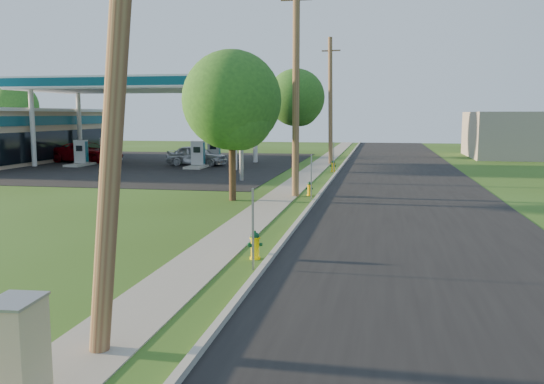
# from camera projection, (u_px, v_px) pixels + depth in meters

# --- Properties ---
(ground_plane) EXTENTS (140.00, 140.00, 0.00)m
(ground_plane) POSITION_uv_depth(u_px,v_px,m) (186.00, 333.00, 9.92)
(ground_plane) COLOR #2C4912
(ground_plane) RESTS_ON ground
(road) EXTENTS (8.00, 120.00, 0.02)m
(road) POSITION_uv_depth(u_px,v_px,m) (418.00, 229.00, 18.83)
(road) COLOR black
(road) RESTS_ON ground
(curb) EXTENTS (0.15, 120.00, 0.15)m
(curb) POSITION_uv_depth(u_px,v_px,m) (297.00, 223.00, 19.56)
(curb) COLOR #A19F94
(curb) RESTS_ON ground
(sidewalk) EXTENTS (1.50, 120.00, 0.03)m
(sidewalk) POSITION_uv_depth(u_px,v_px,m) (247.00, 223.00, 19.89)
(sidewalk) COLOR gray
(sidewalk) RESTS_ON ground
(forecourt) EXTENTS (26.00, 28.00, 0.02)m
(forecourt) POSITION_uv_depth(u_px,v_px,m) (125.00, 164.00, 44.03)
(forecourt) COLOR black
(forecourt) RESTS_ON ground
(utility_pole_near) EXTENTS (1.40, 0.32, 9.48)m
(utility_pole_near) POSITION_uv_depth(u_px,v_px,m) (118.00, 41.00, 8.42)
(utility_pole_near) COLOR brown
(utility_pole_near) RESTS_ON ground
(utility_pole_mid) EXTENTS (1.40, 0.32, 9.80)m
(utility_pole_mid) POSITION_uv_depth(u_px,v_px,m) (296.00, 88.00, 25.93)
(utility_pole_mid) COLOR brown
(utility_pole_mid) RESTS_ON ground
(utility_pole_far) EXTENTS (1.40, 0.32, 9.50)m
(utility_pole_far) POSITION_uv_depth(u_px,v_px,m) (330.00, 101.00, 43.48)
(utility_pole_far) COLOR brown
(utility_pole_far) RESTS_ON ground
(sign_post_near) EXTENTS (0.05, 0.04, 2.00)m
(sign_post_near) POSITION_uv_depth(u_px,v_px,m) (253.00, 229.00, 13.83)
(sign_post_near) COLOR gray
(sign_post_near) RESTS_ON ground
(sign_post_mid) EXTENTS (0.05, 0.04, 2.00)m
(sign_post_mid) POSITION_uv_depth(u_px,v_px,m) (311.00, 177.00, 25.32)
(sign_post_mid) COLOR gray
(sign_post_mid) RESTS_ON ground
(sign_post_far) EXTENTS (0.05, 0.04, 2.00)m
(sign_post_far) POSITION_uv_depth(u_px,v_px,m) (334.00, 157.00, 37.20)
(sign_post_far) COLOR gray
(sign_post_far) RESTS_ON ground
(gas_canopy) EXTENTS (18.18, 9.18, 6.40)m
(gas_canopy) POSITION_uv_depth(u_px,v_px,m) (147.00, 86.00, 42.88)
(gas_canopy) COLOR silver
(gas_canopy) RESTS_ON ground
(fuel_pump_nw) EXTENTS (1.20, 3.20, 1.90)m
(fuel_pump_nw) POSITION_uv_depth(u_px,v_px,m) (81.00, 156.00, 42.44)
(fuel_pump_nw) COLOR #A19F94
(fuel_pump_nw) RESTS_ON ground
(fuel_pump_ne) EXTENTS (1.20, 3.20, 1.90)m
(fuel_pump_ne) POSITION_uv_depth(u_px,v_px,m) (198.00, 158.00, 40.79)
(fuel_pump_ne) COLOR #A19F94
(fuel_pump_ne) RESTS_ON ground
(fuel_pump_sw) EXTENTS (1.20, 3.20, 1.90)m
(fuel_pump_sw) POSITION_uv_depth(u_px,v_px,m) (107.00, 153.00, 46.34)
(fuel_pump_sw) COLOR #A19F94
(fuel_pump_sw) RESTS_ON ground
(fuel_pump_se) EXTENTS (1.20, 3.20, 1.90)m
(fuel_pump_se) POSITION_uv_depth(u_px,v_px,m) (214.00, 154.00, 44.68)
(fuel_pump_se) COLOR #A19F94
(fuel_pump_se) RESTS_ON ground
(price_pylon) EXTENTS (0.34, 2.04, 6.85)m
(price_pylon) POSITION_uv_depth(u_px,v_px,m) (241.00, 84.00, 31.94)
(price_pylon) COLOR gray
(price_pylon) RESTS_ON ground
(tree_verge) EXTENTS (4.30, 4.30, 6.52)m
(tree_verge) POSITION_uv_depth(u_px,v_px,m) (234.00, 104.00, 24.67)
(tree_verge) COLOR #382819
(tree_verge) RESTS_ON ground
(tree_lot) EXTENTS (5.22, 5.22, 7.92)m
(tree_lot) POSITION_uv_depth(u_px,v_px,m) (297.00, 100.00, 52.30)
(tree_lot) COLOR #382819
(tree_lot) RESTS_ON ground
(tree_back) EXTENTS (4.49, 4.49, 6.81)m
(tree_back) POSITION_uv_depth(u_px,v_px,m) (15.00, 108.00, 55.17)
(tree_back) COLOR #382819
(tree_back) RESTS_ON ground
(hydrant_near) EXTENTS (0.39, 0.35, 0.75)m
(hydrant_near) POSITION_uv_depth(u_px,v_px,m) (255.00, 245.00, 14.96)
(hydrant_near) COLOR #FFD905
(hydrant_near) RESTS_ON ground
(hydrant_mid) EXTENTS (0.34, 0.30, 0.67)m
(hydrant_mid) POSITION_uv_depth(u_px,v_px,m) (310.00, 189.00, 26.75)
(hydrant_mid) COLOR yellow
(hydrant_mid) RESTS_ON ground
(hydrant_far) EXTENTS (0.41, 0.36, 0.79)m
(hydrant_far) POSITION_uv_depth(u_px,v_px,m) (333.00, 166.00, 37.82)
(hydrant_far) COLOR yellow
(hydrant_far) RESTS_ON ground
(utility_cabinet) EXTENTS (0.66, 0.83, 1.36)m
(utility_cabinet) POSITION_uv_depth(u_px,v_px,m) (17.00, 349.00, 7.54)
(utility_cabinet) COLOR tan
(utility_cabinet) RESTS_ON ground
(car_red) EXTENTS (6.20, 3.79, 1.61)m
(car_red) POSITION_uv_depth(u_px,v_px,m) (88.00, 152.00, 45.34)
(car_red) COLOR #660208
(car_red) RESTS_ON ground
(car_silver) EXTENTS (4.65, 2.36, 1.52)m
(car_silver) POSITION_uv_depth(u_px,v_px,m) (197.00, 155.00, 42.49)
(car_silver) COLOR #B8BBC0
(car_silver) RESTS_ON ground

